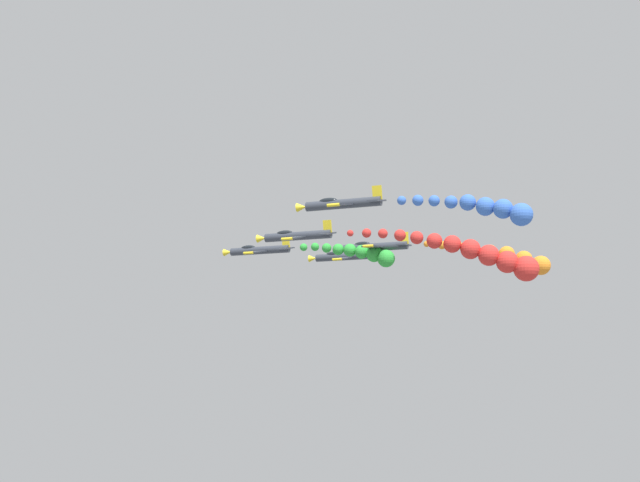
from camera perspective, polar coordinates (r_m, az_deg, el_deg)
airplane_lead at (r=110.60m, az=-4.53°, el=-0.68°), size 9.43×10.35×2.99m
smoke_trail_lead at (r=104.68m, az=3.20°, el=-0.91°), size 2.47×13.65×3.95m
airplane_left_inner at (r=99.05m, az=-1.73°, el=0.38°), size 9.40×10.35×3.07m
smoke_trail_left_inner at (r=94.05m, az=11.84°, el=-1.01°), size 4.79×22.72×7.08m
airplane_right_inner at (r=115.80m, az=1.74°, el=-1.15°), size 9.43×10.35×2.99m
airplane_left_outer at (r=105.05m, az=3.99°, el=-0.43°), size 9.55×10.35×2.54m
smoke_trail_left_outer at (r=102.04m, az=13.94°, el=-1.17°), size 3.14×15.98×5.06m
airplane_right_outer at (r=88.61m, az=1.61°, el=2.75°), size 9.42×10.35×3.02m
smoke_trail_right_outer at (r=83.49m, az=12.25°, el=2.39°), size 3.05×14.71×4.50m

